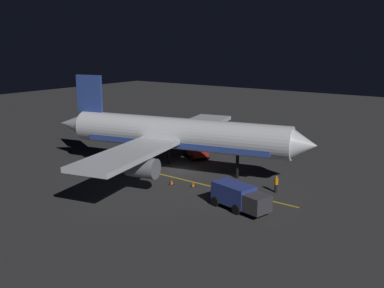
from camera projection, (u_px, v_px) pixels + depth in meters
name	position (u px, v px, depth m)	size (l,w,h in m)	color
ground_plane	(178.00, 171.00, 52.00)	(180.00, 180.00, 0.20)	#313131
apron_guide_stripe	(193.00, 182.00, 47.69)	(0.24, 24.63, 0.01)	gold
airliner	(174.00, 135.00, 51.23)	(32.27, 32.75, 10.86)	white
baggage_truck	(239.00, 197.00, 39.61)	(3.39, 5.97, 2.27)	navy
catering_truck	(194.00, 148.00, 58.04)	(4.80, 5.77, 2.28)	maroon
ground_crew_worker	(276.00, 184.00, 44.21)	(0.40, 0.40, 1.74)	black
traffic_cone_near_left	(172.00, 182.00, 46.85)	(0.50, 0.50, 0.55)	#EA590F
traffic_cone_near_right	(193.00, 185.00, 46.06)	(0.50, 0.50, 0.55)	#EA590F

